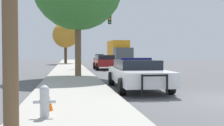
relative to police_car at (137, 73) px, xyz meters
The scene contains 9 objects.
sidewalk_left 4.42m from the police_car, 128.58° to the right, with size 3.00×110.00×0.13m.
police_car is the anchor object (origin of this frame).
fire_hydrant 6.42m from the police_car, 122.38° to the right, with size 0.49×0.21×0.71m.
traffic_light 14.70m from the police_car, 93.26° to the left, with size 3.23×0.35×5.20m.
car_background_midblock 14.81m from the police_car, 87.92° to the left, with size 1.97×4.29×1.38m.
car_background_distant 41.73m from the police_car, 85.94° to the left, with size 2.00×4.49×1.39m.
box_truck 27.99m from the police_car, 81.22° to the left, with size 2.80×6.59×3.34m.
tree_sidewalk_far 28.91m from the police_car, 96.53° to the left, with size 3.64×3.64×5.84m.
traffic_cone 5.80m from the police_car, 126.44° to the right, with size 0.30×0.30×0.58m.
Camera 1 is at (-5.29, -8.27, 1.54)m, focal length 45.00 mm.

